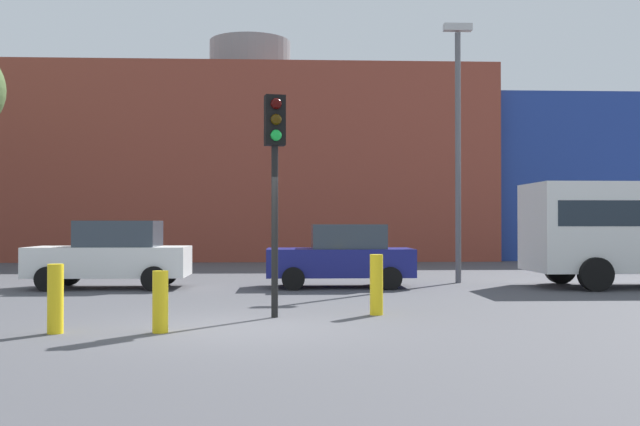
{
  "coord_description": "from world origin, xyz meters",
  "views": [
    {
      "loc": [
        0.78,
        -11.73,
        1.68
      ],
      "look_at": [
        1.66,
        8.25,
        1.95
      ],
      "focal_mm": 40.92,
      "sensor_mm": 36.0,
      "label": 1
    }
  ],
  "objects_px": {
    "bollard_yellow_2": "(160,302)",
    "parked_car_1": "(112,255)",
    "bollard_yellow_0": "(55,299)",
    "bollard_yellow_1": "(376,285)",
    "street_lamp": "(458,135)",
    "parked_car_2": "(342,256)",
    "traffic_light_island": "(275,154)"
  },
  "relations": [
    {
      "from": "bollard_yellow_2",
      "to": "parked_car_1",
      "type": "bearing_deg",
      "value": 108.42
    },
    {
      "from": "bollard_yellow_0",
      "to": "bollard_yellow_1",
      "type": "xyz_separation_m",
      "value": [
        5.15,
        2.01,
        0.02
      ]
    },
    {
      "from": "street_lamp",
      "to": "bollard_yellow_0",
      "type": "bearing_deg",
      "value": -132.68
    },
    {
      "from": "bollard_yellow_0",
      "to": "bollard_yellow_2",
      "type": "bearing_deg",
      "value": 0.45
    },
    {
      "from": "parked_car_2",
      "to": "bollard_yellow_1",
      "type": "relative_size",
      "value": 3.44
    },
    {
      "from": "bollard_yellow_0",
      "to": "bollard_yellow_1",
      "type": "relative_size",
      "value": 0.96
    },
    {
      "from": "traffic_light_island",
      "to": "street_lamp",
      "type": "height_order",
      "value": "street_lamp"
    },
    {
      "from": "parked_car_2",
      "to": "street_lamp",
      "type": "distance_m",
      "value": 4.92
    },
    {
      "from": "bollard_yellow_1",
      "to": "street_lamp",
      "type": "xyz_separation_m",
      "value": [
        3.17,
        7.01,
        3.62
      ]
    },
    {
      "from": "parked_car_2",
      "to": "street_lamp",
      "type": "bearing_deg",
      "value": -159.67
    },
    {
      "from": "parked_car_1",
      "to": "bollard_yellow_0",
      "type": "relative_size",
      "value": 3.8
    },
    {
      "from": "bollard_yellow_2",
      "to": "bollard_yellow_0",
      "type": "bearing_deg",
      "value": -179.55
    },
    {
      "from": "parked_car_1",
      "to": "traffic_light_island",
      "type": "distance_m",
      "value": 7.71
    },
    {
      "from": "parked_car_2",
      "to": "traffic_light_island",
      "type": "relative_size",
      "value": 0.96
    },
    {
      "from": "parked_car_1",
      "to": "bollard_yellow_1",
      "type": "xyz_separation_m",
      "value": [
        6.16,
        -5.76,
        -0.31
      ]
    },
    {
      "from": "bollard_yellow_1",
      "to": "bollard_yellow_2",
      "type": "distance_m",
      "value": 4.09
    },
    {
      "from": "parked_car_1",
      "to": "bollard_yellow_2",
      "type": "xyz_separation_m",
      "value": [
        2.59,
        -7.76,
        -0.39
      ]
    },
    {
      "from": "bollard_yellow_1",
      "to": "bollard_yellow_2",
      "type": "relative_size",
      "value": 1.17
    },
    {
      "from": "traffic_light_island",
      "to": "bollard_yellow_2",
      "type": "relative_size",
      "value": 4.18
    },
    {
      "from": "bollard_yellow_2",
      "to": "street_lamp",
      "type": "distance_m",
      "value": 11.84
    },
    {
      "from": "bollard_yellow_0",
      "to": "bollard_yellow_2",
      "type": "height_order",
      "value": "bollard_yellow_0"
    },
    {
      "from": "traffic_light_island",
      "to": "bollard_yellow_1",
      "type": "xyz_separation_m",
      "value": [
        1.85,
        0.29,
        -2.36
      ]
    },
    {
      "from": "bollard_yellow_1",
      "to": "parked_car_1",
      "type": "bearing_deg",
      "value": 136.9
    },
    {
      "from": "traffic_light_island",
      "to": "bollard_yellow_1",
      "type": "bearing_deg",
      "value": 87.98
    },
    {
      "from": "parked_car_1",
      "to": "bollard_yellow_0",
      "type": "xyz_separation_m",
      "value": [
        1.0,
        -7.77,
        -0.34
      ]
    },
    {
      "from": "traffic_light_island",
      "to": "bollard_yellow_2",
      "type": "bearing_deg",
      "value": -56.36
    },
    {
      "from": "traffic_light_island",
      "to": "bollard_yellow_0",
      "type": "relative_size",
      "value": 3.75
    },
    {
      "from": "traffic_light_island",
      "to": "bollard_yellow_0",
      "type": "bearing_deg",
      "value": -73.59
    },
    {
      "from": "bollard_yellow_0",
      "to": "bollard_yellow_1",
      "type": "distance_m",
      "value": 5.53
    },
    {
      "from": "parked_car_1",
      "to": "bollard_yellow_2",
      "type": "relative_size",
      "value": 4.24
    },
    {
      "from": "street_lamp",
      "to": "bollard_yellow_1",
      "type": "bearing_deg",
      "value": -114.3
    },
    {
      "from": "traffic_light_island",
      "to": "street_lamp",
      "type": "distance_m",
      "value": 8.95
    }
  ]
}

